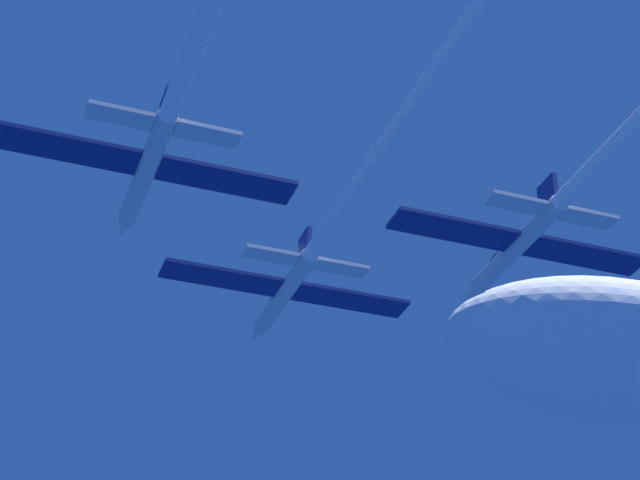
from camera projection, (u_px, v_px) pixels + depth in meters
jet_lead at (331, 225)px, 62.71m from camera, size 15.40×35.55×2.55m
jet_left_wing at (190, 61)px, 50.91m from camera, size 15.40×37.52×2.55m
jet_right_wing at (594, 167)px, 57.22m from camera, size 15.40×35.80×2.55m
cloud_wispy at (615, 354)px, 104.46m from camera, size 33.44×18.39×11.71m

